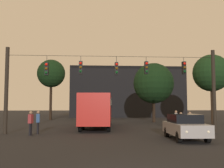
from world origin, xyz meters
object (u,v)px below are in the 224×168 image
object	(u,v)px
pedestrian_crossing_left	(38,121)
pedestrian_crossing_center	(181,121)
pedestrian_crossing_right	(31,122)
tree_left_silhouette	(51,74)
pedestrian_trailing	(176,119)
city_bus	(98,107)
car_far_left	(93,114)
car_near_right	(185,126)
tree_behind_building	(211,73)
tree_right_far	(154,83)
pedestrian_near_bus	(190,121)

from	to	relation	value
pedestrian_crossing_left	pedestrian_crossing_center	bearing A→B (deg)	3.63
pedestrian_crossing_right	tree_left_silhouette	distance (m)	21.52
pedestrian_trailing	tree_left_silhouette	size ratio (longest dim) A/B	0.19
city_bus	pedestrian_crossing_center	bearing A→B (deg)	-36.85
car_far_left	pedestrian_crossing_right	size ratio (longest dim) A/B	2.68
pedestrian_crossing_left	pedestrian_crossing_center	xyz separation A→B (m)	(10.80, 0.69, -0.10)
car_near_right	car_far_left	xyz separation A→B (m)	(-5.50, 23.27, 0.00)
tree_behind_building	tree_right_far	distance (m)	6.90
car_far_left	tree_behind_building	xyz separation A→B (m)	(13.26, -10.07, 4.89)
pedestrian_crossing_left	pedestrian_trailing	xyz separation A→B (m)	(10.89, 2.22, -0.02)
city_bus	pedestrian_crossing_left	size ratio (longest dim) A/B	6.68
pedestrian_crossing_left	pedestrian_near_bus	world-z (taller)	pedestrian_crossing_left
pedestrian_crossing_center	pedestrian_trailing	bearing A→B (deg)	86.44
pedestrian_crossing_center	car_near_right	bearing A→B (deg)	-105.59
car_far_left	tree_right_far	distance (m)	10.64
pedestrian_crossing_center	pedestrian_near_bus	distance (m)	1.22
pedestrian_trailing	tree_right_far	bearing A→B (deg)	86.99
pedestrian_crossing_center	tree_right_far	size ratio (longest dim) A/B	0.21
pedestrian_crossing_right	car_far_left	bearing A→B (deg)	78.00
tree_left_silhouette	tree_right_far	world-z (taller)	tree_left_silhouette
tree_left_silhouette	pedestrian_crossing_right	bearing A→B (deg)	-84.82
city_bus	pedestrian_crossing_center	world-z (taller)	city_bus
car_near_right	pedestrian_crossing_left	xyz separation A→B (m)	(-9.52, 3.90, 0.15)
pedestrian_crossing_right	pedestrian_near_bus	world-z (taller)	pedestrian_crossing_right
city_bus	pedestrian_crossing_center	distance (m)	8.06
car_near_right	pedestrian_crossing_left	world-z (taller)	pedestrian_crossing_left
pedestrian_crossing_left	pedestrian_trailing	bearing A→B (deg)	11.50
city_bus	car_far_left	xyz separation A→B (m)	(-0.38, 13.89, -1.07)
pedestrian_crossing_center	tree_right_far	distance (m)	12.86
pedestrian_crossing_right	tree_right_far	bearing A→B (deg)	49.70
car_far_left	tree_left_silhouette	size ratio (longest dim) A/B	0.51
pedestrian_crossing_right	tree_left_silhouette	bearing A→B (deg)	95.18
car_near_right	pedestrian_trailing	world-z (taller)	pedestrian_trailing
city_bus	pedestrian_near_bus	size ratio (longest dim) A/B	7.04
city_bus	pedestrian_crossing_left	distance (m)	7.09
pedestrian_near_bus	tree_right_far	distance (m)	13.96
pedestrian_near_bus	city_bus	bearing A→B (deg)	138.20
car_far_left	tree_behind_building	size ratio (longest dim) A/B	0.57
car_near_right	city_bus	bearing A→B (deg)	118.62
car_near_right	pedestrian_crossing_right	world-z (taller)	pedestrian_crossing_right
car_far_left	pedestrian_near_bus	bearing A→B (deg)	-70.42
city_bus	car_far_left	bearing A→B (deg)	91.57
car_near_right	tree_left_silhouette	xyz separation A→B (m)	(-11.69, 23.58, 5.90)
pedestrian_crossing_center	pedestrian_near_bus	xyz separation A→B (m)	(0.29, -1.18, 0.04)
car_near_right	tree_behind_building	distance (m)	16.08
car_near_right	tree_right_far	world-z (taller)	tree_right_far
city_bus	car_near_right	xyz separation A→B (m)	(5.12, -9.39, -1.07)
pedestrian_crossing_left	tree_left_silhouette	xyz separation A→B (m)	(-2.18, 19.68, 5.75)
car_far_left	tree_left_silhouette	bearing A→B (deg)	177.15
tree_behind_building	pedestrian_crossing_left	bearing A→B (deg)	-151.69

